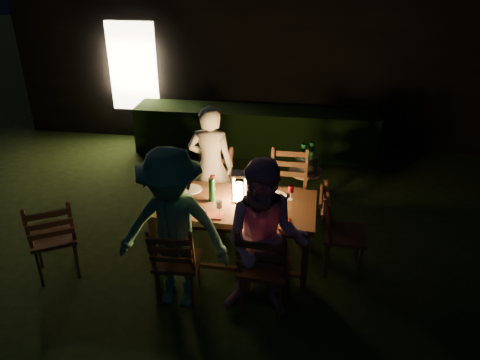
# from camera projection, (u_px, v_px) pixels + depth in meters

# --- Properties ---
(garden_envelope) EXTENTS (40.00, 40.00, 3.20)m
(garden_envelope) POSITION_uv_depth(u_px,v_px,m) (292.00, 39.00, 9.78)
(garden_envelope) COLOR black
(garden_envelope) RESTS_ON ground
(dining_table) EXTENTS (1.85, 0.95, 0.76)m
(dining_table) POSITION_uv_depth(u_px,v_px,m) (234.00, 208.00, 5.26)
(dining_table) COLOR #452717
(dining_table) RESTS_ON ground
(chair_near_left) EXTENTS (0.46, 0.50, 1.00)m
(chair_near_left) POSITION_uv_depth(u_px,v_px,m) (178.00, 274.00, 4.82)
(chair_near_left) COLOR #452717
(chair_near_left) RESTS_ON ground
(chair_near_right) EXTENTS (0.53, 0.56, 1.07)m
(chair_near_right) POSITION_uv_depth(u_px,v_px,m) (264.00, 282.00, 4.68)
(chair_near_right) COLOR #452717
(chair_near_right) RESTS_ON ground
(chair_far_left) EXTENTS (0.54, 0.57, 1.05)m
(chair_far_left) POSITION_uv_depth(u_px,v_px,m) (211.00, 201.00, 6.17)
(chair_far_left) COLOR #452717
(chair_far_left) RESTS_ON ground
(chair_far_right) EXTENTS (0.48, 0.51, 1.07)m
(chair_far_right) POSITION_uv_depth(u_px,v_px,m) (287.00, 206.00, 6.02)
(chair_far_right) COLOR #452717
(chair_far_right) RESTS_ON ground
(chair_end) EXTENTS (0.52, 0.49, 1.05)m
(chair_end) POSITION_uv_depth(u_px,v_px,m) (342.00, 246.00, 5.24)
(chair_end) COLOR #452717
(chair_end) RESTS_ON ground
(chair_spare) EXTENTS (0.66, 0.67, 1.05)m
(chair_spare) POSITION_uv_depth(u_px,v_px,m) (56.00, 250.00, 5.16)
(chair_spare) COLOR #452717
(chair_spare) RESTS_ON ground
(person_house_side) EXTENTS (0.59, 0.40, 1.61)m
(person_house_side) POSITION_uv_depth(u_px,v_px,m) (211.00, 166.00, 6.00)
(person_house_side) COLOR silver
(person_house_side) RESTS_ON ground
(person_opp_right) EXTENTS (0.83, 0.65, 1.67)m
(person_opp_right) POSITION_uv_depth(u_px,v_px,m) (265.00, 242.00, 4.40)
(person_opp_right) COLOR #AD7797
(person_opp_right) RESTS_ON ground
(person_opp_left) EXTENTS (1.13, 0.67, 1.73)m
(person_opp_left) POSITION_uv_depth(u_px,v_px,m) (173.00, 231.00, 4.53)
(person_opp_left) COLOR #366D53
(person_opp_left) RESTS_ON ground
(lantern) EXTENTS (0.16, 0.16, 0.35)m
(lantern) POSITION_uv_depth(u_px,v_px,m) (239.00, 189.00, 5.19)
(lantern) COLOR white
(lantern) RESTS_ON dining_table
(plate_far_left) EXTENTS (0.25, 0.25, 0.01)m
(plate_far_left) POSITION_uv_depth(u_px,v_px,m) (191.00, 189.00, 5.50)
(plate_far_left) COLOR white
(plate_far_left) RESTS_ON dining_table
(plate_near_left) EXTENTS (0.25, 0.25, 0.01)m
(plate_near_left) POSITION_uv_depth(u_px,v_px,m) (181.00, 208.00, 5.11)
(plate_near_left) COLOR white
(plate_near_left) RESTS_ON dining_table
(plate_far_right) EXTENTS (0.25, 0.25, 0.01)m
(plate_far_right) POSITION_uv_depth(u_px,v_px,m) (276.00, 196.00, 5.35)
(plate_far_right) COLOR white
(plate_far_right) RESTS_ON dining_table
(plate_near_right) EXTENTS (0.25, 0.25, 0.01)m
(plate_near_right) POSITION_uv_depth(u_px,v_px,m) (272.00, 216.00, 4.96)
(plate_near_right) COLOR white
(plate_near_right) RESTS_ON dining_table
(wineglass_a) EXTENTS (0.06, 0.06, 0.18)m
(wineglass_a) POSITION_uv_depth(u_px,v_px,m) (213.00, 182.00, 5.48)
(wineglass_a) COLOR #59070F
(wineglass_a) RESTS_ON dining_table
(wineglass_b) EXTENTS (0.06, 0.06, 0.18)m
(wineglass_b) POSITION_uv_depth(u_px,v_px,m) (168.00, 196.00, 5.19)
(wineglass_b) COLOR #59070F
(wineglass_b) RESTS_ON dining_table
(wineglass_c) EXTENTS (0.06, 0.06, 0.18)m
(wineglass_c) POSITION_uv_depth(u_px,v_px,m) (257.00, 211.00, 4.90)
(wineglass_c) COLOR #59070F
(wineglass_c) RESTS_ON dining_table
(wineglass_d) EXTENTS (0.06, 0.06, 0.18)m
(wineglass_d) POSITION_uv_depth(u_px,v_px,m) (291.00, 193.00, 5.25)
(wineglass_d) COLOR #59070F
(wineglass_d) RESTS_ON dining_table
(wineglass_e) EXTENTS (0.06, 0.06, 0.18)m
(wineglass_e) POSITION_uv_depth(u_px,v_px,m) (219.00, 208.00, 4.94)
(wineglass_e) COLOR silver
(wineglass_e) RESTS_ON dining_table
(bottle_table) EXTENTS (0.07, 0.07, 0.28)m
(bottle_table) POSITION_uv_depth(u_px,v_px,m) (212.00, 190.00, 5.20)
(bottle_table) COLOR #0F471E
(bottle_table) RESTS_ON dining_table
(napkin_left) EXTENTS (0.18, 0.14, 0.01)m
(napkin_left) POSITION_uv_depth(u_px,v_px,m) (215.00, 216.00, 4.97)
(napkin_left) COLOR red
(napkin_left) RESTS_ON dining_table
(napkin_right) EXTENTS (0.18, 0.14, 0.01)m
(napkin_right) POSITION_uv_depth(u_px,v_px,m) (280.00, 220.00, 4.88)
(napkin_right) COLOR red
(napkin_right) RESTS_ON dining_table
(phone) EXTENTS (0.14, 0.07, 0.01)m
(phone) POSITION_uv_depth(u_px,v_px,m) (173.00, 211.00, 5.05)
(phone) COLOR black
(phone) RESTS_ON dining_table
(side_table) EXTENTS (0.46, 0.46, 0.63)m
(side_table) POSITION_uv_depth(u_px,v_px,m) (306.00, 176.00, 6.31)
(side_table) COLOR #866043
(side_table) RESTS_ON ground
(ice_bucket) EXTENTS (0.30, 0.30, 0.22)m
(ice_bucket) POSITION_uv_depth(u_px,v_px,m) (307.00, 163.00, 6.23)
(ice_bucket) COLOR #A5A8AD
(ice_bucket) RESTS_ON side_table
(bottle_bucket_a) EXTENTS (0.07, 0.07, 0.32)m
(bottle_bucket_a) POSITION_uv_depth(u_px,v_px,m) (303.00, 161.00, 6.18)
(bottle_bucket_a) COLOR #0F471E
(bottle_bucket_a) RESTS_ON side_table
(bottle_bucket_b) EXTENTS (0.07, 0.07, 0.32)m
(bottle_bucket_b) POSITION_uv_depth(u_px,v_px,m) (311.00, 159.00, 6.23)
(bottle_bucket_b) COLOR #0F471E
(bottle_bucket_b) RESTS_ON side_table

